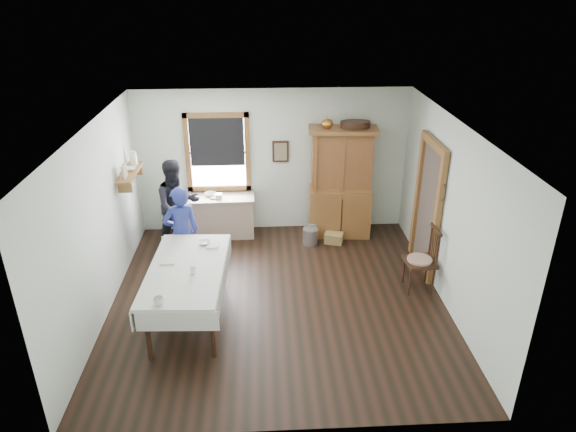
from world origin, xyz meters
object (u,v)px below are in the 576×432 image
at_px(figure_dark, 178,209).
at_px(china_hutch, 341,183).
at_px(wicker_basket, 334,238).
at_px(dining_table, 189,292).
at_px(work_counter, 218,216).
at_px(woman_blue, 182,236).
at_px(pail, 310,236).
at_px(spindle_chair, 420,259).

bearing_deg(figure_dark, china_hutch, -21.32).
bearing_deg(wicker_basket, dining_table, -138.16).
height_order(work_counter, wicker_basket, work_counter).
xyz_separation_m(work_counter, woman_blue, (-0.46, -1.41, 0.33)).
bearing_deg(pail, spindle_chair, -45.36).
distance_m(dining_table, spindle_chair, 3.53).
relative_size(wicker_basket, figure_dark, 0.21).
height_order(pail, woman_blue, woman_blue).
xyz_separation_m(pail, figure_dark, (-2.35, -0.04, 0.62)).
xyz_separation_m(china_hutch, wicker_basket, (-0.14, -0.37, -0.94)).
relative_size(pail, woman_blue, 0.21).
relative_size(work_counter, woman_blue, 0.95).
relative_size(dining_table, pail, 6.79).
relative_size(dining_table, figure_dark, 1.32).
bearing_deg(work_counter, woman_blue, -109.18).
relative_size(china_hutch, dining_table, 1.02).
relative_size(work_counter, wicker_basket, 4.22).
height_order(wicker_basket, figure_dark, figure_dark).
height_order(china_hutch, figure_dark, china_hutch).
xyz_separation_m(spindle_chair, pail, (-1.55, 1.57, -0.38)).
bearing_deg(pail, dining_table, -132.55).
relative_size(dining_table, spindle_chair, 1.93).
relative_size(spindle_chair, woman_blue, 0.73).
bearing_deg(pail, figure_dark, -178.95).
xyz_separation_m(dining_table, spindle_chair, (3.49, 0.55, 0.12)).
height_order(work_counter, pail, work_counter).
bearing_deg(woman_blue, wicker_basket, 178.83).
relative_size(work_counter, spindle_chair, 1.30).
bearing_deg(pail, china_hutch, 33.29).
xyz_separation_m(work_counter, figure_dark, (-0.65, -0.48, 0.38)).
xyz_separation_m(work_counter, spindle_chair, (3.25, -2.00, 0.14)).
bearing_deg(china_hutch, work_counter, -177.41).
distance_m(china_hutch, pail, 1.12).
xyz_separation_m(china_hutch, figure_dark, (-2.93, -0.42, -0.26)).
bearing_deg(work_counter, pail, -15.59).
distance_m(pail, figure_dark, 2.43).
distance_m(work_counter, spindle_chair, 3.82).
bearing_deg(dining_table, figure_dark, 101.11).
height_order(work_counter, dining_table, dining_table).
height_order(work_counter, china_hutch, china_hutch).
distance_m(dining_table, figure_dark, 2.14).
bearing_deg(wicker_basket, pail, -178.44).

